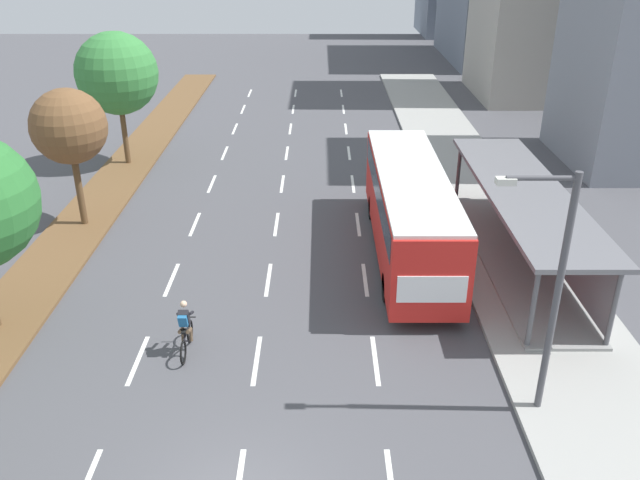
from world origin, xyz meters
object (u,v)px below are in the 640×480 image
at_px(streetlight, 554,281).
at_px(cyclist, 187,330).
at_px(bus, 411,205).
at_px(median_tree_third, 71,127).
at_px(median_tree_fourth, 119,74).
at_px(bus_shelter, 530,218).

bearing_deg(streetlight, cyclist, 164.72).
xyz_separation_m(bus, median_tree_third, (-13.40, 2.70, 2.24)).
distance_m(bus, median_tree_fourth, 17.50).
bearing_deg(bus, bus_shelter, -9.92).
bearing_deg(cyclist, bus, 41.50).
bearing_deg(median_tree_fourth, streetlight, -51.32).
height_order(median_tree_fourth, streetlight, median_tree_fourth).
distance_m(bus_shelter, cyclist, 13.03).
distance_m(median_tree_third, streetlight, 19.54).
bearing_deg(bus, streetlight, -76.61).
bearing_deg(bus_shelter, streetlight, -104.17).
bearing_deg(median_tree_fourth, bus, -37.93).
relative_size(bus_shelter, cyclist, 6.77).
distance_m(median_tree_third, median_tree_fourth, 7.95).
xyz_separation_m(median_tree_third, streetlight, (15.57, -11.81, -0.42)).
distance_m(median_tree_fourth, streetlight, 25.30).
xyz_separation_m(median_tree_third, median_tree_fourth, (-0.23, 7.93, 0.51)).
distance_m(bus, cyclist, 9.91).
height_order(cyclist, streetlight, streetlight).
xyz_separation_m(bus_shelter, median_tree_third, (-17.68, 3.44, 2.44)).
height_order(bus, cyclist, bus).
bearing_deg(median_tree_third, median_tree_fourth, 91.69).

